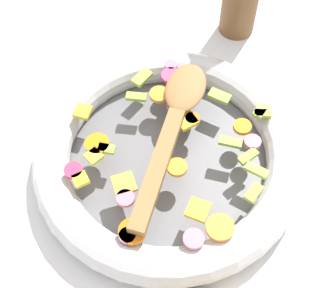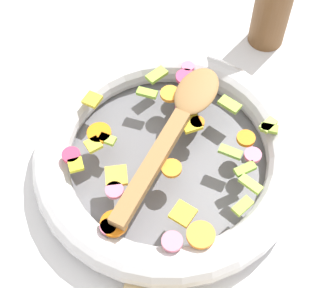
% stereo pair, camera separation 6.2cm
% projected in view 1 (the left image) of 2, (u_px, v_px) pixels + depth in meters
% --- Properties ---
extents(ground_plane, '(4.00, 4.00, 0.00)m').
position_uv_depth(ground_plane, '(168.00, 163.00, 0.67)').
color(ground_plane, silver).
extents(skillet, '(0.37, 0.37, 0.05)m').
position_uv_depth(skillet, '(168.00, 155.00, 0.65)').
color(skillet, slate).
rests_on(skillet, ground_plane).
extents(chopped_vegetables, '(0.30, 0.27, 0.01)m').
position_uv_depth(chopped_vegetables, '(170.00, 150.00, 0.62)').
color(chopped_vegetables, orange).
rests_on(chopped_vegetables, skillet).
extents(wooden_spoon, '(0.28, 0.08, 0.01)m').
position_uv_depth(wooden_spoon, '(174.00, 121.00, 0.63)').
color(wooden_spoon, olive).
rests_on(wooden_spoon, chopped_vegetables).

